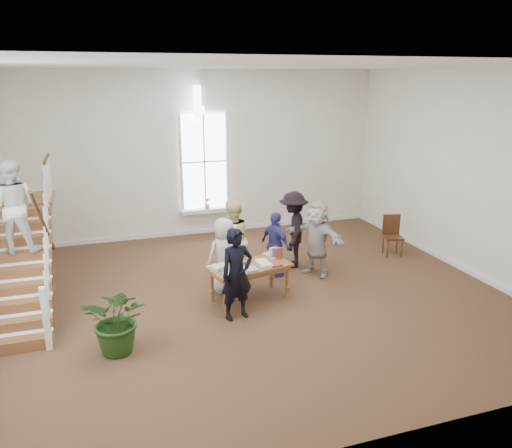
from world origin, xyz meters
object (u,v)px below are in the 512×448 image
object	(u,v)px
elderly_woman	(225,255)
woman_cluster_b	(293,229)
police_officer	(237,274)
floor_plant	(118,319)
person_yellow	(232,241)
woman_cluster_c	(317,238)
woman_cluster_a	(276,245)
side_chair	(392,233)
library_table	(250,269)

from	to	relation	value
elderly_woman	woman_cluster_b	distance (m)	2.07
police_officer	elderly_woman	xyz separation A→B (m)	(0.10, 1.25, -0.08)
police_officer	floor_plant	bearing A→B (deg)	-176.64
woman_cluster_b	person_yellow	bearing A→B (deg)	-53.26
elderly_woman	woman_cluster_b	xyz separation A→B (m)	(1.87, 0.87, 0.11)
woman_cluster_c	floor_plant	size ratio (longest dim) A/B	1.47
woman_cluster_a	woman_cluster_b	world-z (taller)	woman_cluster_b
police_officer	elderly_woman	size ratio (longest dim) A/B	1.10
woman_cluster_a	woman_cluster_b	bearing A→B (deg)	-74.73
police_officer	side_chair	size ratio (longest dim) A/B	1.71
woman_cluster_b	side_chair	world-z (taller)	woman_cluster_b
floor_plant	woman_cluster_a	bearing A→B (deg)	32.38
library_table	police_officer	xyz separation A→B (m)	(-0.45, -0.65, 0.20)
police_officer	woman_cluster_c	bearing A→B (deg)	21.64
library_table	side_chair	world-z (taller)	side_chair
woman_cluster_b	floor_plant	bearing A→B (deg)	-33.40
woman_cluster_b	library_table	bearing A→B (deg)	-22.43
side_chair	person_yellow	bearing A→B (deg)	-161.43
floor_plant	elderly_woman	bearing A→B (deg)	38.92
elderly_woman	woman_cluster_a	size ratio (longest dim) A/B	1.06
library_table	floor_plant	xyz separation A→B (m)	(-2.59, -1.20, -0.08)
person_yellow	woman_cluster_b	xyz separation A→B (m)	(1.57, 0.37, -0.01)
person_yellow	side_chair	distance (m)	4.26
police_officer	woman_cluster_a	size ratio (longest dim) A/B	1.17
elderly_woman	side_chair	distance (m)	4.61
side_chair	woman_cluster_c	bearing A→B (deg)	-151.27
floor_plant	side_chair	distance (m)	7.27
library_table	police_officer	distance (m)	0.81
woman_cluster_c	library_table	bearing A→B (deg)	-95.21
person_yellow	side_chair	xyz separation A→B (m)	(4.23, 0.34, -0.34)
floor_plant	side_chair	size ratio (longest dim) A/B	1.15
woman_cluster_a	floor_plant	bearing A→B (deg)	100.78
police_officer	woman_cluster_b	world-z (taller)	woman_cluster_b
person_yellow	library_table	bearing A→B (deg)	69.26
person_yellow	woman_cluster_a	world-z (taller)	person_yellow
person_yellow	floor_plant	xyz separation A→B (m)	(-2.54, -2.31, -0.32)
library_table	woman_cluster_c	size ratio (longest dim) A/B	1.00
woman_cluster_c	floor_plant	distance (m)	4.86
library_table	woman_cluster_c	xyz separation A→B (m)	(1.82, 0.82, 0.19)
library_table	elderly_woman	bearing A→B (deg)	108.21
library_table	woman_cluster_a	bearing A→B (deg)	36.01
woman_cluster_c	police_officer	bearing A→B (deg)	-86.62
floor_plant	police_officer	bearing A→B (deg)	14.60
woman_cluster_a	woman_cluster_c	bearing A→B (deg)	-124.13
library_table	side_chair	xyz separation A→B (m)	(4.18, 1.44, -0.10)
police_officer	woman_cluster_c	size ratio (longest dim) A/B	1.01
woman_cluster_b	woman_cluster_c	xyz separation A→B (m)	(0.30, -0.65, -0.04)
library_table	floor_plant	size ratio (longest dim) A/B	1.48
library_table	person_yellow	world-z (taller)	person_yellow
library_table	woman_cluster_a	xyz separation A→B (m)	(0.92, 1.02, 0.07)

